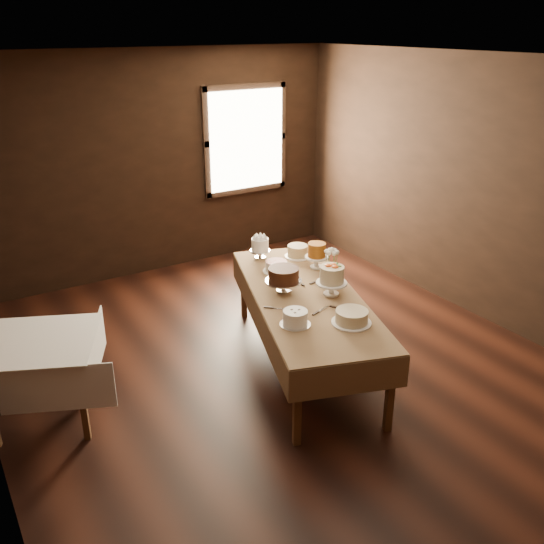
{
  "coord_description": "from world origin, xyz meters",
  "views": [
    {
      "loc": [
        -2.61,
        -3.99,
        3.06
      ],
      "look_at": [
        0.0,
        0.2,
        0.95
      ],
      "focal_mm": 38.61,
      "sensor_mm": 36.0,
      "label": 1
    }
  ],
  "objects": [
    {
      "name": "cake_swirl",
      "position": [
        -0.18,
        -0.45,
        0.81
      ],
      "size": [
        0.29,
        0.29,
        0.13
      ],
      "color": "silver",
      "rests_on": "display_table"
    },
    {
      "name": "cake_server_b",
      "position": [
        0.35,
        -0.47,
        0.75
      ],
      "size": [
        0.14,
        0.22,
        0.01
      ],
      "primitive_type": "cube",
      "rotation": [
        0.0,
        0.0,
        -1.07
      ],
      "color": "silver",
      "rests_on": "display_table"
    },
    {
      "name": "ceiling",
      "position": [
        0.0,
        0.0,
        2.8
      ],
      "size": [
        5.0,
        6.0,
        0.01
      ],
      "primitive_type": "cube",
      "color": "beige",
      "rests_on": "wall_back"
    },
    {
      "name": "cake_speckled",
      "position": [
        0.7,
        0.81,
        0.81
      ],
      "size": [
        0.28,
        0.28,
        0.13
      ],
      "color": "white",
      "rests_on": "display_table"
    },
    {
      "name": "cake_cream",
      "position": [
        0.24,
        -0.67,
        0.8
      ],
      "size": [
        0.35,
        0.35,
        0.12
      ],
      "color": "white",
      "rests_on": "display_table"
    },
    {
      "name": "cake_server_c",
      "position": [
        0.32,
        0.31,
        0.75
      ],
      "size": [
        0.04,
        0.24,
        0.01
      ],
      "primitive_type": "cube",
      "rotation": [
        0.0,
        0.0,
        1.61
      ],
      "color": "silver",
      "rests_on": "display_table"
    },
    {
      "name": "cake_flowers",
      "position": [
        0.43,
        -0.14,
        0.87
      ],
      "size": [
        0.31,
        0.31,
        0.29
      ],
      "color": "white",
      "rests_on": "display_table"
    },
    {
      "name": "cake_server_e",
      "position": [
        -0.11,
        -0.15,
        0.75
      ],
      "size": [
        0.19,
        0.19,
        0.01
      ],
      "primitive_type": "cube",
      "rotation": [
        0.0,
        0.0,
        -0.78
      ],
      "color": "silver",
      "rests_on": "display_table"
    },
    {
      "name": "wall_back",
      "position": [
        0.0,
        3.0,
        1.4
      ],
      "size": [
        5.0,
        0.02,
        2.8
      ],
      "primitive_type": "cube",
      "color": "black",
      "rests_on": "ground"
    },
    {
      "name": "flower_bouquet",
      "position": [
        0.61,
        0.1,
        0.99
      ],
      "size": [
        0.14,
        0.14,
        0.2
      ],
      "primitive_type": null,
      "color": "white",
      "rests_on": "flower_vase"
    },
    {
      "name": "cake_lattice",
      "position": [
        0.29,
        0.59,
        0.79
      ],
      "size": [
        0.27,
        0.27,
        0.1
      ],
      "color": "white",
      "rests_on": "display_table"
    },
    {
      "name": "side_table",
      "position": [
        -2.03,
        0.44,
        0.64
      ],
      "size": [
        1.14,
        1.14,
        0.73
      ],
      "rotation": [
        0.0,
        0.0,
        -0.43
      ],
      "color": "#4A2D18",
      "rests_on": "ground"
    },
    {
      "name": "cake_meringue",
      "position": [
        0.34,
        0.98,
        0.85
      ],
      "size": [
        0.25,
        0.25,
        0.23
      ],
      "color": "silver",
      "rests_on": "display_table"
    },
    {
      "name": "cake_caramel",
      "position": [
        0.69,
        0.46,
        0.87
      ],
      "size": [
        0.24,
        0.24,
        0.28
      ],
      "color": "white",
      "rests_on": "display_table"
    },
    {
      "name": "wall_right",
      "position": [
        2.5,
        0.0,
        1.4
      ],
      "size": [
        0.02,
        6.0,
        2.8
      ],
      "primitive_type": "cube",
      "color": "black",
      "rests_on": "ground"
    },
    {
      "name": "display_table",
      "position": [
        0.24,
        -0.01,
        0.69
      ],
      "size": [
        1.67,
        2.59,
        0.75
      ],
      "rotation": [
        0.0,
        0.0,
        -0.33
      ],
      "color": "#4A2D18",
      "rests_on": "ground"
    },
    {
      "name": "cake_chocolate",
      "position": [
        0.1,
        0.15,
        0.86
      ],
      "size": [
        0.36,
        0.36,
        0.25
      ],
      "color": "silver",
      "rests_on": "display_table"
    },
    {
      "name": "floor",
      "position": [
        0.0,
        0.0,
        0.0
      ],
      "size": [
        5.0,
        6.0,
        0.01
      ],
      "primitive_type": "cube",
      "color": "black",
      "rests_on": "ground"
    },
    {
      "name": "cake_server_a",
      "position": [
        0.2,
        -0.34,
        0.75
      ],
      "size": [
        0.24,
        0.1,
        0.01
      ],
      "primitive_type": "cube",
      "rotation": [
        0.0,
        0.0,
        0.33
      ],
      "color": "silver",
      "rests_on": "display_table"
    },
    {
      "name": "window",
      "position": [
        1.3,
        2.94,
        1.6
      ],
      "size": [
        1.1,
        0.05,
        1.3
      ],
      "primitive_type": "cube",
      "color": "#FFEABF",
      "rests_on": "wall_back"
    },
    {
      "name": "cake_server_d",
      "position": [
        0.56,
        0.17,
        0.75
      ],
      "size": [
        0.24,
        0.05,
        0.01
      ],
      "primitive_type": "cube",
      "rotation": [
        0.0,
        0.0,
        0.12
      ],
      "color": "silver",
      "rests_on": "display_table"
    },
    {
      "name": "flower_vase",
      "position": [
        0.61,
        0.1,
        0.81
      ],
      "size": [
        0.15,
        0.15,
        0.13
      ],
      "primitive_type": "imported",
      "rotation": [
        0.0,
        0.0,
        6.06
      ],
      "color": "#2D2823",
      "rests_on": "display_table"
    }
  ]
}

